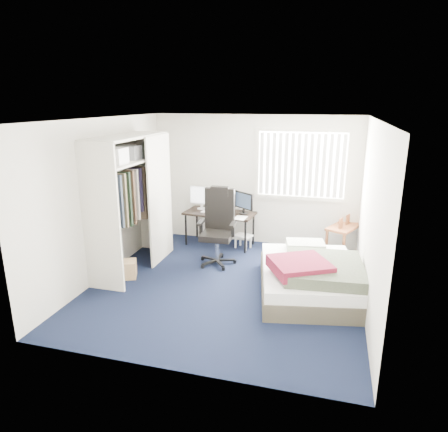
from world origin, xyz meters
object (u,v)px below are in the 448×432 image
desk (220,210)px  office_chair (218,234)px  nightstand (344,229)px  bed (311,276)px

desk → office_chair: office_chair is taller
nightstand → office_chair: bearing=-155.4°
office_chair → bed: office_chair is taller
desk → nightstand: desk is taller
desk → nightstand: 2.34m
office_chair → nightstand: bearing=24.6°
desk → nightstand: (2.33, 0.09, -0.22)m
desk → office_chair: (0.21, -0.88, -0.20)m
nightstand → bed: 1.83m
bed → office_chair: bearing=154.8°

